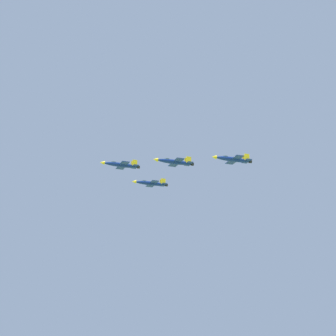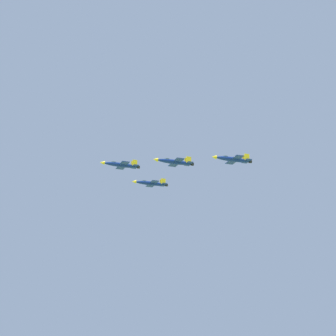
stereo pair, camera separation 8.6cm
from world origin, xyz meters
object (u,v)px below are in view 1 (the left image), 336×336
(jet_right_wingman, at_px, (151,183))
(jet_left_outer, at_px, (233,159))
(jet_left_wingman, at_px, (174,162))
(jet_lead, at_px, (121,165))

(jet_right_wingman, distance_m, jet_left_outer, 45.29)
(jet_left_wingman, relative_size, jet_right_wingman, 1.02)
(jet_left_wingman, xyz_separation_m, jet_left_outer, (-21.09, -5.04, -1.79))
(jet_right_wingman, relative_size, jet_left_outer, 1.02)
(jet_left_wingman, relative_size, jet_left_outer, 1.04)
(jet_lead, relative_size, jet_left_wingman, 0.99)
(jet_lead, xyz_separation_m, jet_right_wingman, (1.58, -21.62, -1.43))
(jet_lead, xyz_separation_m, jet_left_outer, (-42.17, -10.09, -3.34))
(jet_lead, distance_m, jet_left_outer, 43.49)
(jet_left_wingman, height_order, jet_left_outer, jet_left_wingman)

